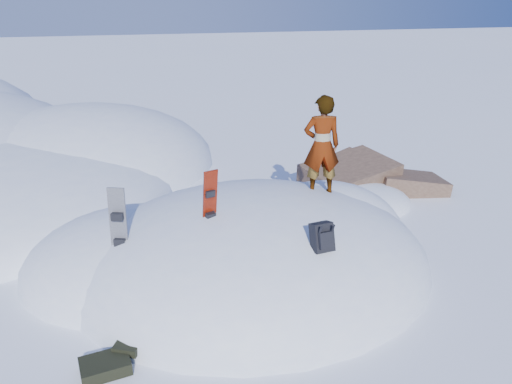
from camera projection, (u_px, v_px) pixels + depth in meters
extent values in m
plane|color=white|center=(253.00, 268.00, 9.83)|extent=(120.00, 120.00, 0.00)
ellipsoid|color=silver|center=(253.00, 268.00, 9.83)|extent=(7.00, 6.00, 3.00)
ellipsoid|color=silver|center=(138.00, 268.00, 9.84)|extent=(4.40, 4.00, 2.20)
ellipsoid|color=silver|center=(323.00, 239.00, 10.98)|extent=(3.60, 3.20, 2.50)
ellipsoid|color=silver|center=(86.00, 165.00, 15.71)|extent=(8.00, 8.00, 3.60)
cube|color=brown|center=(349.00, 186.00, 13.70)|extent=(2.82, 2.41, 1.62)
cube|color=brown|center=(407.00, 192.00, 13.80)|extent=(2.16, 1.80, 1.33)
cube|color=brown|center=(350.00, 173.00, 14.96)|extent=(2.08, 2.01, 1.10)
ellipsoid|color=silver|center=(350.00, 205.00, 12.75)|extent=(3.20, 2.40, 1.00)
cube|color=red|center=(210.00, 207.00, 8.66)|extent=(0.32, 0.28, 1.40)
cube|color=black|center=(210.00, 193.00, 8.51)|extent=(0.20, 0.16, 0.12)
cube|color=black|center=(211.00, 216.00, 8.66)|extent=(0.20, 0.16, 0.12)
cube|color=black|center=(119.00, 232.00, 8.55)|extent=(0.33, 0.24, 1.60)
cube|color=black|center=(117.00, 217.00, 8.38)|extent=(0.22, 0.17, 0.14)
cube|color=black|center=(120.00, 242.00, 8.55)|extent=(0.22, 0.17, 0.14)
cube|color=black|center=(322.00, 237.00, 7.99)|extent=(0.38, 0.39, 0.51)
cube|color=black|center=(326.00, 240.00, 7.85)|extent=(0.25, 0.20, 0.28)
cylinder|color=black|center=(319.00, 234.00, 7.81)|extent=(0.04, 0.19, 0.35)
cylinder|color=black|center=(332.00, 233.00, 7.86)|extent=(0.04, 0.19, 0.35)
cube|color=black|center=(105.00, 366.00, 7.09)|extent=(0.75, 0.58, 0.19)
cube|color=black|center=(127.00, 348.00, 7.33)|extent=(0.45, 0.40, 0.13)
imported|color=slate|center=(322.00, 146.00, 9.76)|extent=(0.80, 0.59, 2.00)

